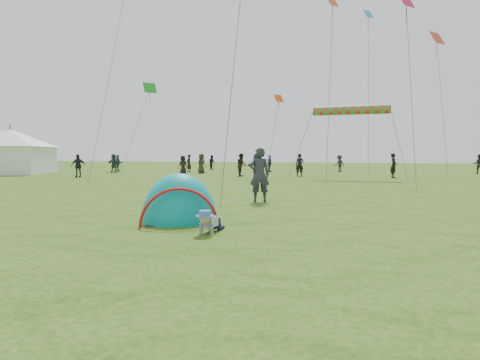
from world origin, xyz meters
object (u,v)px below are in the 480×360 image
(standing_adult, at_px, (260,175))
(event_marquee, at_px, (11,150))
(crawling_toddler, at_px, (209,221))
(popup_tent, at_px, (180,222))

(standing_adult, bearing_deg, event_marquee, -43.19)
(crawling_toddler, relative_size, event_marquee, 0.12)
(crawling_toddler, relative_size, popup_tent, 0.28)
(crawling_toddler, xyz_separation_m, event_marquee, (-25.27, 18.44, 1.80))
(crawling_toddler, height_order, popup_tent, popup_tent)
(standing_adult, bearing_deg, popup_tent, 60.17)
(crawling_toddler, relative_size, standing_adult, 0.36)
(standing_adult, xyz_separation_m, event_marquee, (-25.14, 12.86, 1.09))
(standing_adult, relative_size, event_marquee, 0.32)
(event_marquee, bearing_deg, crawling_toddler, -57.94)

